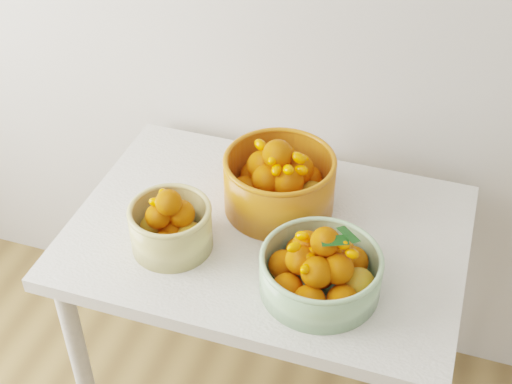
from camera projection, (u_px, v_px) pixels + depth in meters
The scene contains 4 objects.
table at pixel (267, 257), 1.88m from camera, with size 1.00×0.70×0.75m.
bowl_cream at pixel (171, 225), 1.74m from camera, with size 0.21×0.21×0.17m.
bowl_green at pixel (321, 270), 1.62m from camera, with size 0.30×0.30×0.18m.
bowl_orange at pixel (279, 182), 1.84m from camera, with size 0.35×0.35×0.21m.
Camera 1 is at (0.15, 0.31, 1.98)m, focal length 50.00 mm.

